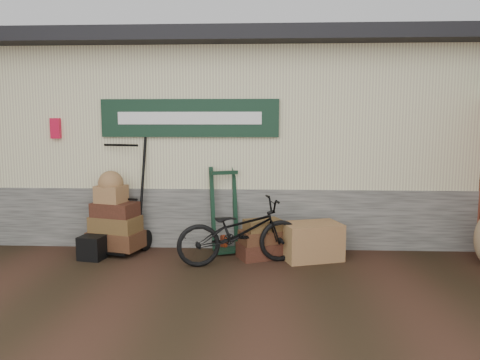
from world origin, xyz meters
name	(u,v)px	position (x,y,z in m)	size (l,w,h in m)	color
ground	(203,269)	(0.00, 0.00, 0.00)	(80.00, 80.00, 0.00)	black
station_building	(221,137)	(-0.01, 2.74, 1.61)	(14.40, 4.10, 3.20)	#4C4C47
porter_trolley	(122,191)	(-1.29, 0.85, 0.89)	(0.89, 0.67, 1.78)	black
green_barrow	(225,210)	(0.22, 0.85, 0.62)	(0.45, 0.38, 1.24)	black
suitcase_stack	(261,239)	(0.75, 0.53, 0.28)	(0.62, 0.39, 0.55)	#391D12
wicker_hamper	(312,241)	(1.45, 0.50, 0.25)	(0.78, 0.51, 0.51)	brown
black_trunk	(92,248)	(-1.59, 0.34, 0.16)	(0.33, 0.28, 0.33)	black
bicycle	(240,228)	(0.47, 0.24, 0.49)	(1.70, 0.59, 0.99)	black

